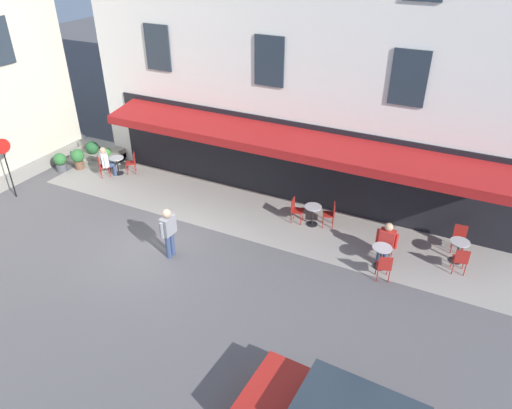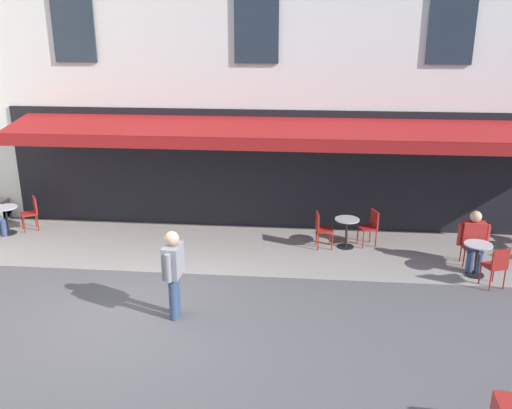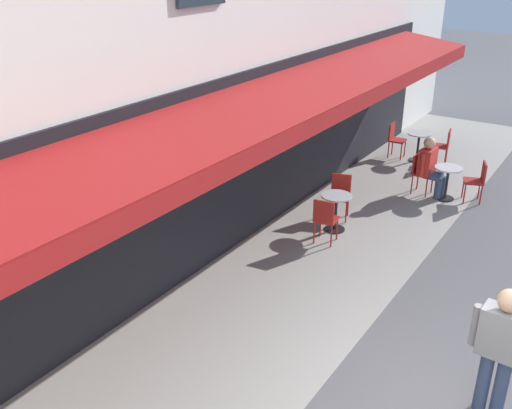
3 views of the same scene
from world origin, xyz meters
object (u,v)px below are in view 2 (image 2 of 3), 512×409
at_px(cafe_table_mid_terrace, 347,229).
at_px(cafe_chair_red_corner_right, 371,225).
at_px(cafe_table_streetside, 477,255).
at_px(cafe_table_far_end, 7,216).
at_px(seated_patron_in_red, 474,238).
at_px(walking_pedestrian_in_grey, 173,268).
at_px(cafe_chair_red_facing_street, 32,210).
at_px(cafe_chair_red_under_awning, 471,242).
at_px(cafe_chair_red_by_window, 497,264).
at_px(cafe_chair_red_kerbside, 321,227).

height_order(cafe_table_mid_terrace, cafe_chair_red_corner_right, cafe_chair_red_corner_right).
bearing_deg(cafe_table_streetside, cafe_table_mid_terrace, -26.21).
distance_m(cafe_table_far_end, seated_patron_in_red, 11.65).
bearing_deg(walking_pedestrian_in_grey, cafe_chair_red_facing_street, -40.46).
bearing_deg(cafe_chair_red_corner_right, cafe_chair_red_under_awning, 156.99).
bearing_deg(cafe_chair_red_by_window, cafe_chair_red_under_awning, -81.00).
bearing_deg(cafe_table_streetside, cafe_chair_red_by_window, 110.74).
xyz_separation_m(cafe_table_mid_terrace, cafe_table_far_end, (8.84, -0.07, 0.00)).
relative_size(cafe_chair_red_under_awning, seated_patron_in_red, 0.68).
distance_m(cafe_table_mid_terrace, cafe_chair_red_by_window, 3.54).
distance_m(cafe_table_far_end, walking_pedestrian_in_grey, 6.66).
height_order(cafe_chair_red_kerbside, cafe_chair_red_facing_street, same).
bearing_deg(cafe_chair_red_facing_street, cafe_table_streetside, 170.82).
xyz_separation_m(cafe_table_mid_terrace, cafe_chair_red_facing_street, (8.33, -0.44, 0.06)).
height_order(cafe_table_streetside, cafe_chair_red_facing_street, cafe_chair_red_facing_street).
bearing_deg(cafe_table_far_end, cafe_table_streetside, 173.00).
bearing_deg(cafe_chair_red_under_awning, walking_pedestrian_in_grey, 26.13).
height_order(cafe_chair_red_under_awning, seated_patron_in_red, seated_patron_in_red).
distance_m(cafe_table_streetside, cafe_chair_red_under_awning, 0.63).
bearing_deg(seated_patron_in_red, cafe_table_mid_terrace, -18.69).
relative_size(cafe_table_streetside, walking_pedestrian_in_grey, 0.43).
relative_size(cafe_chair_red_corner_right, seated_patron_in_red, 0.68).
xyz_separation_m(cafe_table_far_end, cafe_chair_red_facing_street, (-0.52, -0.37, 0.06)).
xyz_separation_m(cafe_chair_red_corner_right, cafe_table_streetside, (-2.14, 1.55, -0.06)).
bearing_deg(cafe_chair_red_facing_street, cafe_table_mid_terrace, 176.98).
relative_size(cafe_table_mid_terrace, cafe_chair_red_corner_right, 0.82).
distance_m(cafe_chair_red_kerbside, cafe_chair_red_under_awning, 3.46).
height_order(cafe_chair_red_by_window, cafe_chair_red_under_awning, same).
relative_size(cafe_chair_red_kerbside, cafe_chair_red_facing_street, 1.00).
height_order(cafe_chair_red_by_window, seated_patron_in_red, seated_patron_in_red).
relative_size(cafe_chair_red_corner_right, walking_pedestrian_in_grey, 0.53).
distance_m(cafe_table_streetside, cafe_table_far_end, 11.67).
bearing_deg(cafe_chair_red_corner_right, walking_pedestrian_in_grey, 44.60).
relative_size(cafe_table_far_end, cafe_chair_red_facing_street, 0.82).
relative_size(cafe_chair_red_under_awning, cafe_chair_red_facing_street, 1.00).
bearing_deg(cafe_chair_red_under_awning, cafe_table_far_end, -3.90).
distance_m(cafe_table_streetside, cafe_chair_red_by_window, 0.63).
distance_m(cafe_chair_red_kerbside, cafe_table_far_end, 8.22).
distance_m(cafe_table_mid_terrace, cafe_table_streetside, 3.05).
xyz_separation_m(cafe_chair_red_corner_right, seated_patron_in_red, (-2.16, 1.14, 0.16)).
height_order(cafe_table_mid_terrace, cafe_chair_red_facing_street, cafe_chair_red_facing_street).
height_order(cafe_chair_red_facing_street, walking_pedestrian_in_grey, walking_pedestrian_in_grey).
relative_size(cafe_chair_red_kerbside, cafe_chair_red_corner_right, 1.00).
height_order(cafe_table_mid_terrace, walking_pedestrian_in_grey, walking_pedestrian_in_grey).
distance_m(cafe_chair_red_kerbside, cafe_chair_red_corner_right, 1.26).
relative_size(cafe_table_mid_terrace, walking_pedestrian_in_grey, 0.43).
relative_size(cafe_table_mid_terrace, cafe_chair_red_facing_street, 0.82).
relative_size(cafe_chair_red_under_awning, walking_pedestrian_in_grey, 0.53).
relative_size(cafe_table_streetside, cafe_chair_red_by_window, 0.82).
bearing_deg(cafe_chair_red_under_awning, cafe_table_mid_terrace, -14.52).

